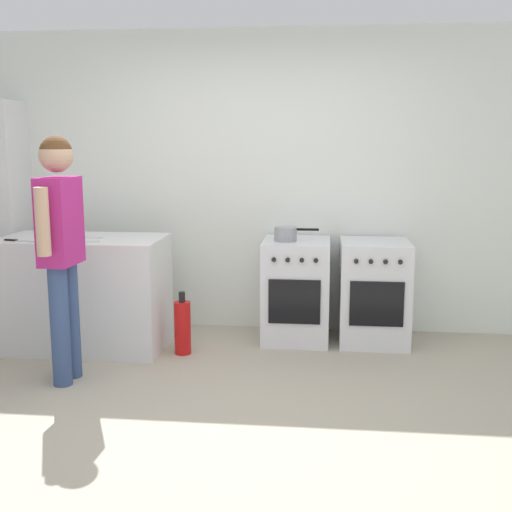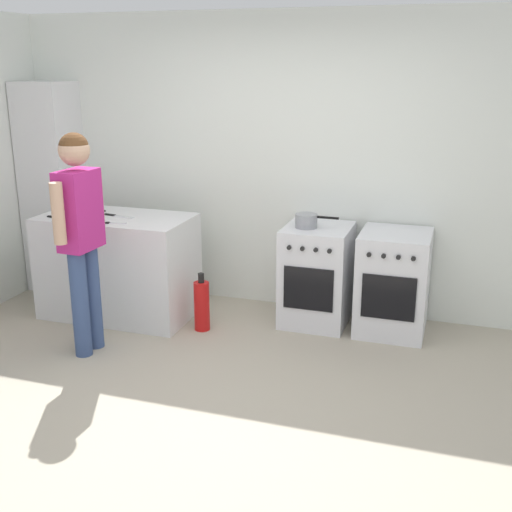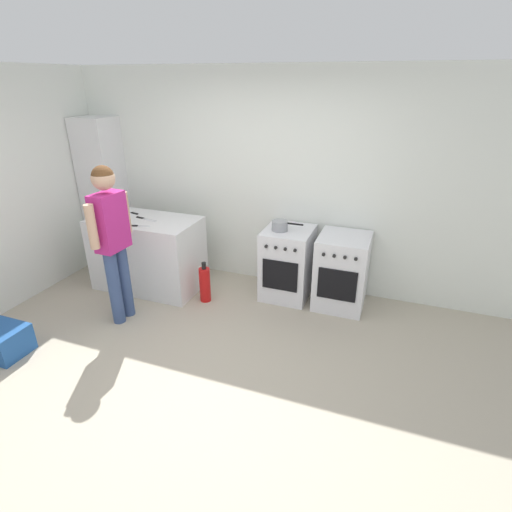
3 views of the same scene
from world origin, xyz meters
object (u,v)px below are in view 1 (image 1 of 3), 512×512
at_px(knife_bread, 22,241).
at_px(person, 60,237).
at_px(oven_right, 374,292).
at_px(knife_paring, 57,234).
at_px(pot, 286,234).
at_px(fire_extinguisher, 183,327).
at_px(knife_chef, 84,237).
at_px(oven_left, 296,290).
at_px(knife_utility, 81,242).

relative_size(knife_bread, person, 0.21).
bearing_deg(person, oven_right, 27.29).
distance_m(knife_bread, knife_paring, 0.40).
bearing_deg(oven_right, pot, -175.58).
bearing_deg(person, knife_bread, 135.54).
bearing_deg(oven_right, knife_bread, -167.31).
relative_size(knife_paring, fire_extinguisher, 0.42).
bearing_deg(knife_bread, knife_paring, 72.25).
height_order(knife_bread, fire_extinguisher, knife_bread).
height_order(pot, knife_paring, pot).
relative_size(pot, knife_chef, 1.18).
xyz_separation_m(oven_left, knife_utility, (-1.61, -0.62, 0.48)).
height_order(oven_left, knife_chef, knife_chef).
distance_m(oven_right, person, 2.54).
height_order(knife_chef, knife_paring, same).
bearing_deg(pot, knife_utility, -159.72).
height_order(oven_right, knife_utility, knife_utility).
bearing_deg(oven_left, fire_extinguisher, -151.22).
xyz_separation_m(oven_right, knife_paring, (-2.60, -0.24, 0.48)).
xyz_separation_m(knife_bread, person, (0.53, -0.52, 0.12)).
relative_size(oven_left, knife_chef, 2.73).
relative_size(oven_left, knife_bread, 2.44).
height_order(pot, knife_chef, pot).
xyz_separation_m(knife_paring, fire_extinguisher, (1.09, -0.24, -0.69)).
relative_size(oven_right, knife_utility, 3.41).
height_order(knife_paring, fire_extinguisher, knife_paring).
relative_size(knife_chef, person, 0.18).
bearing_deg(knife_bread, oven_left, 16.44).
xyz_separation_m(oven_right, pot, (-0.73, -0.06, 0.48)).
bearing_deg(fire_extinguisher, person, -136.06).
bearing_deg(pot, person, -143.66).
xyz_separation_m(knife_chef, fire_extinguisher, (0.80, -0.10, -0.69)).
bearing_deg(knife_utility, fire_extinguisher, 10.79).
bearing_deg(knife_chef, pot, 11.40).
distance_m(knife_bread, knife_chef, 0.47).
xyz_separation_m(pot, fire_extinguisher, (-0.78, -0.42, -0.69)).
xyz_separation_m(knife_utility, person, (0.06, -0.51, 0.12)).
distance_m(knife_paring, fire_extinguisher, 1.31).
xyz_separation_m(oven_left, person, (-1.55, -1.13, 0.60)).
xyz_separation_m(knife_bread, knife_chef, (0.40, 0.24, 0.00)).
xyz_separation_m(oven_left, knife_chef, (-1.67, -0.38, 0.48)).
relative_size(knife_utility, knife_paring, 1.19).
xyz_separation_m(pot, knife_paring, (-1.87, -0.18, -0.00)).
relative_size(oven_right, person, 0.50).
distance_m(person, fire_extinguisher, 1.24).
bearing_deg(knife_bread, fire_extinguisher, 6.38).
distance_m(knife_bread, knife_utility, 0.47).
bearing_deg(oven_left, knife_chef, -167.32).
bearing_deg(oven_right, oven_left, -180.00).
relative_size(pot, knife_utility, 1.47).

